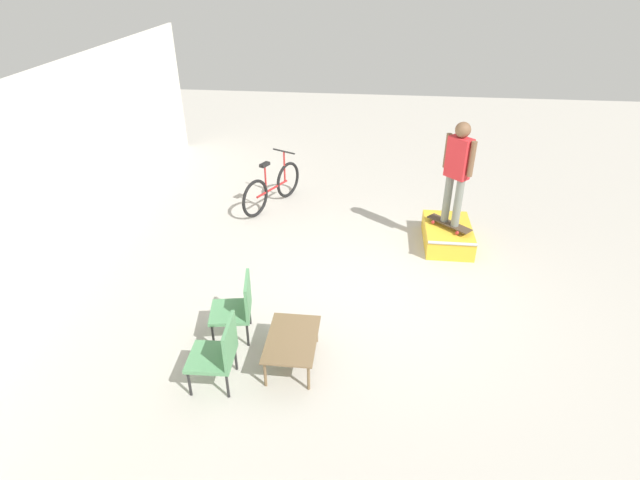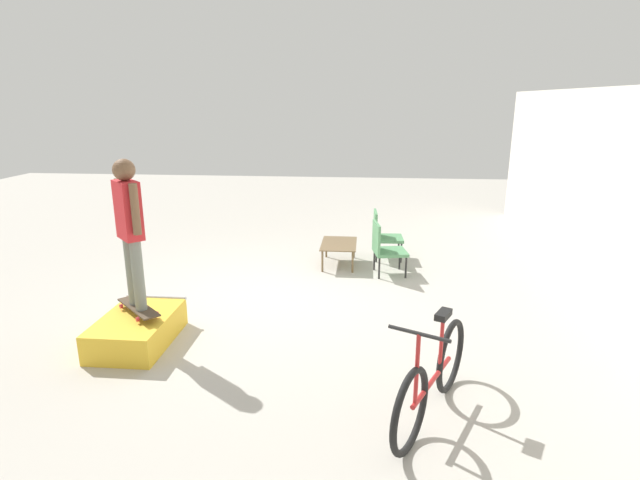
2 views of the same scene
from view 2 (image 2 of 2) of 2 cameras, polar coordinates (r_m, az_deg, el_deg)
The scene contains 9 objects.
ground_plane at distance 7.49m, azimuth -6.17°, elevation -6.38°, with size 24.00×24.00×0.00m, color #B7B2A8.
house_wall_back at distance 7.79m, azimuth 32.51°, elevation 3.58°, with size 12.00×0.06×3.00m.
skate_ramp_box at distance 6.41m, azimuth -20.13°, elevation -9.58°, with size 1.22×0.79×0.37m.
skateboard_on_ramp at distance 6.36m, azimuth -20.03°, elevation -7.26°, with size 0.70×0.72×0.07m.
person_skater at distance 6.05m, azimuth -20.95°, elevation 1.92°, with size 0.43×0.42×1.75m.
coffee_table at distance 8.75m, azimuth 2.18°, elevation -0.62°, with size 0.93×0.61×0.39m.
patio_chair_left at distance 9.11m, azimuth 7.23°, elevation 0.75°, with size 0.54×0.54×0.88m.
patio_chair_right at distance 8.29m, azimuth 7.41°, elevation -0.76°, with size 0.60×0.60×0.88m.
bicycle at distance 4.75m, azimuth 12.71°, elevation -15.21°, with size 1.64×0.86×1.03m.
Camera 2 is at (6.80, 1.43, 2.80)m, focal length 28.00 mm.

